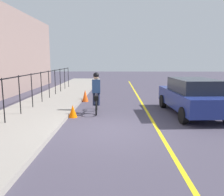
{
  "coord_description": "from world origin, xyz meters",
  "views": [
    {
      "loc": [
        -7.49,
        -0.17,
        2.36
      ],
      "look_at": [
        0.65,
        -0.02,
        1.0
      ],
      "focal_mm": 36.51,
      "sensor_mm": 36.0,
      "label": 1
    }
  ],
  "objects_px": {
    "patrol_sedan": "(192,96)",
    "traffic_cone_near": "(85,96)",
    "cyclist_lead": "(96,93)",
    "traffic_cone_far": "(73,111)"
  },
  "relations": [
    {
      "from": "cyclist_lead",
      "to": "traffic_cone_far",
      "type": "distance_m",
      "value": 1.38
    },
    {
      "from": "cyclist_lead",
      "to": "traffic_cone_far",
      "type": "relative_size",
      "value": 3.5
    },
    {
      "from": "patrol_sedan",
      "to": "traffic_cone_near",
      "type": "height_order",
      "value": "patrol_sedan"
    },
    {
      "from": "cyclist_lead",
      "to": "traffic_cone_near",
      "type": "relative_size",
      "value": 2.69
    },
    {
      "from": "cyclist_lead",
      "to": "patrol_sedan",
      "type": "xyz_separation_m",
      "value": [
        -0.21,
        -4.17,
        -0.09
      ]
    },
    {
      "from": "patrol_sedan",
      "to": "traffic_cone_far",
      "type": "distance_m",
      "value": 5.16
    },
    {
      "from": "cyclist_lead",
      "to": "patrol_sedan",
      "type": "bearing_deg",
      "value": -96.61
    },
    {
      "from": "traffic_cone_near",
      "to": "traffic_cone_far",
      "type": "bearing_deg",
      "value": 179.65
    },
    {
      "from": "traffic_cone_near",
      "to": "traffic_cone_far",
      "type": "xyz_separation_m",
      "value": [
        -3.67,
        0.02,
        -0.08
      ]
    },
    {
      "from": "cyclist_lead",
      "to": "traffic_cone_near",
      "type": "height_order",
      "value": "cyclist_lead"
    }
  ]
}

